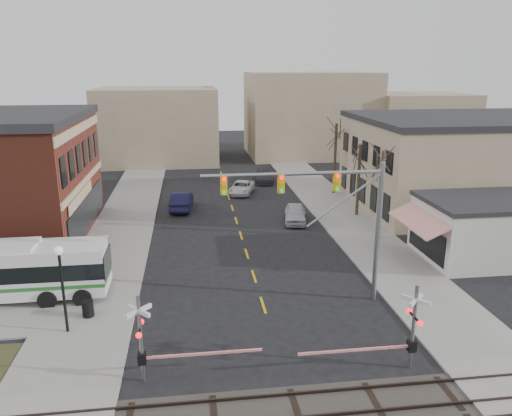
{
  "coord_description": "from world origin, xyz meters",
  "views": [
    {
      "loc": [
        -3.75,
        -23.1,
        12.95
      ],
      "look_at": [
        0.62,
        9.6,
        3.5
      ],
      "focal_mm": 35.0,
      "sensor_mm": 36.0,
      "label": 1
    }
  ],
  "objects": [
    {
      "name": "tree_east_a",
      "position": [
        10.5,
        12.0,
        3.5
      ],
      "size": [
        0.28,
        0.28,
        6.75
      ],
      "color": "#382B21",
      "rests_on": "sidewalk_east"
    },
    {
      "name": "pedestrian_near",
      "position": [
        -9.67,
        5.04,
        0.94
      ],
      "size": [
        0.44,
        0.63,
        1.64
      ],
      "primitive_type": "imported",
      "rotation": [
        0.0,
        0.0,
        1.65
      ],
      "color": "#63584F",
      "rests_on": "sidewalk_west"
    },
    {
      "name": "sidewalk_east",
      "position": [
        9.5,
        20.0,
        0.06
      ],
      "size": [
        5.0,
        60.0,
        0.12
      ],
      "primitive_type": "cube",
      "color": "gray",
      "rests_on": "ground"
    },
    {
      "name": "tree_east_b",
      "position": [
        10.8,
        18.0,
        3.27
      ],
      "size": [
        0.28,
        0.28,
        6.3
      ],
      "color": "#382B21",
      "rests_on": "sidewalk_east"
    },
    {
      "name": "car_d",
      "position": [
        4.64,
        32.59,
        0.72
      ],
      "size": [
        2.61,
        5.18,
        1.44
      ],
      "primitive_type": "imported",
      "rotation": [
        0.0,
        0.0,
        -0.12
      ],
      "color": "#3D3C41",
      "rests_on": "ground"
    },
    {
      "name": "car_a",
      "position": [
        5.0,
        16.99,
        0.75
      ],
      "size": [
        2.58,
        4.68,
        1.51
      ],
      "primitive_type": "imported",
      "rotation": [
        0.0,
        0.0,
        -0.19
      ],
      "color": "#BBBABF",
      "rests_on": "ground"
    },
    {
      "name": "pedestrian_far",
      "position": [
        -11.5,
        7.58,
        0.88
      ],
      "size": [
        0.91,
        0.94,
        1.52
      ],
      "primitive_type": "imported",
      "rotation": [
        0.0,
        0.0,
        0.89
      ],
      "color": "#2D344F",
      "rests_on": "sidewalk_west"
    },
    {
      "name": "rr_crossing_east",
      "position": [
        5.17,
        -4.81,
        1.97
      ],
      "size": [
        5.6,
        1.36,
        4.0
      ],
      "color": "gray",
      "rests_on": "ground"
    },
    {
      "name": "street_lamp",
      "position": [
        -10.16,
        0.28,
        3.34
      ],
      "size": [
        0.44,
        0.44,
        4.53
      ],
      "color": "black",
      "rests_on": "sidewalk_west"
    },
    {
      "name": "car_b",
      "position": [
        -4.71,
        22.19,
        0.83
      ],
      "size": [
        2.21,
        5.19,
        1.67
      ],
      "primitive_type": "imported",
      "rotation": [
        0.0,
        0.0,
        3.05
      ],
      "color": "#171639",
      "rests_on": "ground"
    },
    {
      "name": "trash_bin",
      "position": [
        -9.42,
        1.76,
        0.56
      ],
      "size": [
        0.6,
        0.6,
        0.87
      ],
      "primitive_type": "cylinder",
      "color": "black",
      "rests_on": "sidewalk_west"
    },
    {
      "name": "awning_shop",
      "position": [
        15.97,
        7.0,
        2.16
      ],
      "size": [
        9.74,
        6.2,
        4.3
      ],
      "color": "beige",
      "rests_on": "ground"
    },
    {
      "name": "sidewalk_west",
      "position": [
        -9.5,
        20.0,
        0.06
      ],
      "size": [
        5.0,
        60.0,
        0.12
      ],
      "primitive_type": "cube",
      "color": "gray",
      "rests_on": "ground"
    },
    {
      "name": "car_c",
      "position": [
        1.48,
        27.39,
        0.65
      ],
      "size": [
        3.44,
        5.09,
        1.3
      ],
      "primitive_type": "imported",
      "rotation": [
        0.0,
        0.0,
        -0.3
      ],
      "color": "silver",
      "rests_on": "ground"
    },
    {
      "name": "rr_crossing_west",
      "position": [
        -5.64,
        -4.23,
        1.97
      ],
      "size": [
        5.6,
        1.36,
        4.0
      ],
      "color": "gray",
      "rests_on": "ground"
    },
    {
      "name": "ground",
      "position": [
        0.0,
        0.0,
        0.0
      ],
      "size": [
        160.0,
        160.0,
        0.0
      ],
      "primitive_type": "plane",
      "color": "black",
      "rests_on": "ground"
    },
    {
      "name": "traffic_signal_mast",
      "position": [
        3.7,
        1.93,
        5.73
      ],
      "size": [
        9.84,
        0.3,
        8.0
      ],
      "color": "gray",
      "rests_on": "ground"
    },
    {
      "name": "tree_east_c",
      "position": [
        11.0,
        26.0,
        3.72
      ],
      "size": [
        0.28,
        0.28,
        7.2
      ],
      "color": "#382B21",
      "rests_on": "sidewalk_east"
    },
    {
      "name": "tan_building",
      "position": [
        22.0,
        20.0,
        4.26
      ],
      "size": [
        20.3,
        15.3,
        8.5
      ],
      "color": "gray",
      "rests_on": "ground"
    }
  ]
}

